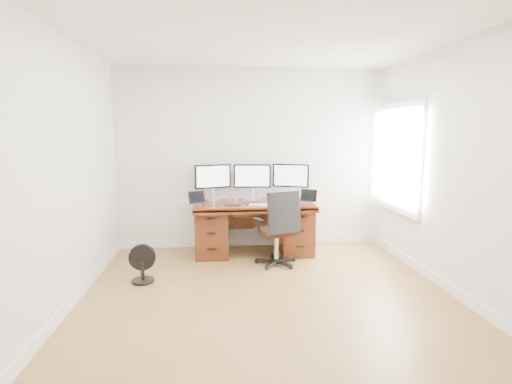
{
  "coord_description": "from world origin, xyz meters",
  "views": [
    {
      "loc": [
        -0.53,
        -3.78,
        1.75
      ],
      "look_at": [
        0.0,
        1.5,
        0.95
      ],
      "focal_mm": 28.0,
      "sensor_mm": 36.0,
      "label": 1
    }
  ],
  "objects": [
    {
      "name": "desk",
      "position": [
        0.0,
        1.83,
        0.4
      ],
      "size": [
        1.7,
        0.8,
        0.75
      ],
      "color": "#4E200F",
      "rests_on": "ground"
    },
    {
      "name": "figurine_pink",
      "position": [
        0.25,
        1.95,
        0.8
      ],
      "size": [
        0.03,
        0.03,
        0.08
      ],
      "color": "pink",
      "rests_on": "desk"
    },
    {
      "name": "phone",
      "position": [
        -0.05,
        1.75,
        0.76
      ],
      "size": [
        0.15,
        0.11,
        0.01
      ],
      "primitive_type": "cube",
      "rotation": [
        0.0,
        0.0,
        0.35
      ],
      "color": "black",
      "rests_on": "desk"
    },
    {
      "name": "drawing_tablet",
      "position": [
        -0.31,
        1.66,
        0.76
      ],
      "size": [
        0.25,
        0.18,
        0.01
      ],
      "primitive_type": "cube",
      "rotation": [
        0.0,
        0.0,
        -0.16
      ],
      "color": "black",
      "rests_on": "desk"
    },
    {
      "name": "monitor_left",
      "position": [
        -0.58,
        2.07,
        1.09
      ],
      "size": [
        0.53,
        0.22,
        0.53
      ],
      "rotation": [
        0.0,
        0.0,
        0.35
      ],
      "color": "silver",
      "rests_on": "desk"
    },
    {
      "name": "tablet_right",
      "position": [
        0.79,
        1.75,
        0.84
      ],
      "size": [
        0.24,
        0.18,
        0.19
      ],
      "rotation": [
        0.0,
        0.0,
        -0.53
      ],
      "color": "silver",
      "rests_on": "desk"
    },
    {
      "name": "figurine_blue",
      "position": [
        -0.13,
        1.95,
        0.8
      ],
      "size": [
        0.03,
        0.03,
        0.08
      ],
      "color": "#5267DD",
      "rests_on": "desk"
    },
    {
      "name": "office_chair",
      "position": [
        0.27,
        1.25,
        0.33
      ],
      "size": [
        0.68,
        0.68,
        1.01
      ],
      "rotation": [
        0.0,
        0.0,
        0.33
      ],
      "color": "black",
      "rests_on": "ground"
    },
    {
      "name": "figurine_orange",
      "position": [
        0.34,
        1.95,
        0.8
      ],
      "size": [
        0.03,
        0.03,
        0.08
      ],
      "color": "#ED9957",
      "rests_on": "desk"
    },
    {
      "name": "figurine_brown",
      "position": [
        -0.33,
        1.95,
        0.8
      ],
      "size": [
        0.03,
        0.03,
        0.08
      ],
      "color": "olive",
      "rests_on": "desk"
    },
    {
      "name": "tablet_left",
      "position": [
        -0.8,
        1.75,
        0.84
      ],
      "size": [
        0.25,
        0.17,
        0.19
      ],
      "rotation": [
        0.0,
        0.0,
        0.45
      ],
      "color": "silver",
      "rests_on": "desk"
    },
    {
      "name": "right_wall",
      "position": [
        2.0,
        0.11,
        1.35
      ],
      "size": [
        0.1,
        4.5,
        2.7
      ],
      "color": "silver",
      "rests_on": "ground"
    },
    {
      "name": "back_wall",
      "position": [
        0.0,
        2.25,
        1.35
      ],
      "size": [
        4.0,
        0.1,
        2.7
      ],
      "primitive_type": "cube",
      "color": "silver",
      "rests_on": "ground"
    },
    {
      "name": "monitor_right",
      "position": [
        0.58,
        2.07,
        1.09
      ],
      "size": [
        0.52,
        0.26,
        0.53
      ],
      "rotation": [
        0.0,
        0.0,
        -0.42
      ],
      "color": "silver",
      "rests_on": "desk"
    },
    {
      "name": "trackpad",
      "position": [
        0.25,
        1.59,
        0.76
      ],
      "size": [
        0.14,
        0.14,
        0.01
      ],
      "primitive_type": "cube",
      "rotation": [
        0.0,
        0.0,
        0.07
      ],
      "color": "#B6B9BE",
      "rests_on": "desk"
    },
    {
      "name": "ground",
      "position": [
        0.0,
        0.0,
        0.0
      ],
      "size": [
        4.5,
        4.5,
        0.0
      ],
      "primitive_type": "plane",
      "color": "olive",
      "rests_on": "ground"
    },
    {
      "name": "figurine_purple",
      "position": [
        0.1,
        1.95,
        0.8
      ],
      "size": [
        0.03,
        0.03,
        0.08
      ],
      "color": "#A16ED6",
      "rests_on": "desk"
    },
    {
      "name": "keyboard",
      "position": [
        0.05,
        1.59,
        0.76
      ],
      "size": [
        0.28,
        0.16,
        0.01
      ],
      "primitive_type": "cube",
      "rotation": [
        0.0,
        0.0,
        -0.18
      ],
      "color": "silver",
      "rests_on": "desk"
    },
    {
      "name": "floor_fan",
      "position": [
        -1.41,
        0.81,
        0.22
      ],
      "size": [
        0.31,
        0.26,
        0.45
      ],
      "rotation": [
        0.0,
        0.0,
        0.06
      ],
      "color": "black",
      "rests_on": "ground"
    },
    {
      "name": "figurine_yellow",
      "position": [
        -0.25,
        1.95,
        0.8
      ],
      "size": [
        0.03,
        0.03,
        0.08
      ],
      "color": "#DAC45A",
      "rests_on": "desk"
    },
    {
      "name": "monitor_center",
      "position": [
        -0.0,
        2.07,
        1.09
      ],
      "size": [
        0.55,
        0.16,
        0.53
      ],
      "rotation": [
        0.0,
        0.0,
        -0.09
      ],
      "color": "silver",
      "rests_on": "desk"
    }
  ]
}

